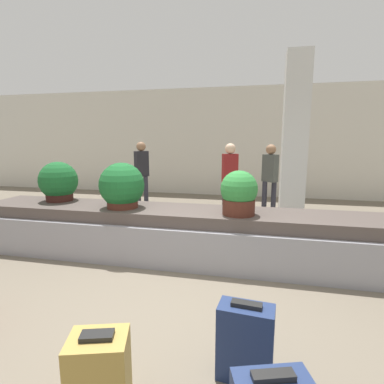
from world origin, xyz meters
TOP-DOWN VIEW (x-y plane):
  - ground_plane at (0.00, 0.00)m, footprint 18.00×18.00m
  - back_wall at (0.00, 6.38)m, footprint 18.00×0.06m
  - carousel at (0.00, 1.26)m, footprint 6.63×0.99m
  - pillar at (1.50, 3.10)m, footprint 0.43×0.43m
  - suitcase_1 at (0.84, -0.77)m, footprint 0.40×0.24m
  - suitcase_3 at (-0.03, -1.22)m, footprint 0.43×0.37m
  - potted_plant_0 at (-1.00, 1.18)m, footprint 0.64×0.64m
  - potted_plant_1 at (0.65, 1.13)m, footprint 0.48×0.48m
  - potted_plant_2 at (-2.21, 1.42)m, footprint 0.59×0.59m
  - traveler_0 at (1.13, 4.12)m, footprint 0.36×0.34m
  - traveler_1 at (0.27, 3.76)m, footprint 0.36×0.29m
  - traveler_2 at (-1.95, 4.25)m, footprint 0.35×0.36m

SIDE VIEW (x-z plane):
  - ground_plane at x=0.00m, z-range 0.00..0.00m
  - suitcase_3 at x=-0.03m, z-range -0.01..0.50m
  - suitcase_1 at x=0.84m, z-range -0.01..0.56m
  - carousel at x=0.00m, z-range -0.01..0.70m
  - traveler_0 at x=1.13m, z-range 0.14..1.72m
  - traveler_1 at x=0.27m, z-range 0.15..1.75m
  - traveler_2 at x=-1.95m, z-range 0.15..1.78m
  - potted_plant_1 at x=0.65m, z-range 0.70..1.28m
  - potted_plant_2 at x=-2.21m, z-range 0.70..1.32m
  - potted_plant_0 at x=-1.00m, z-range 0.69..1.34m
  - back_wall at x=0.00m, z-range 0.00..3.20m
  - pillar at x=1.50m, z-range 0.00..3.20m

